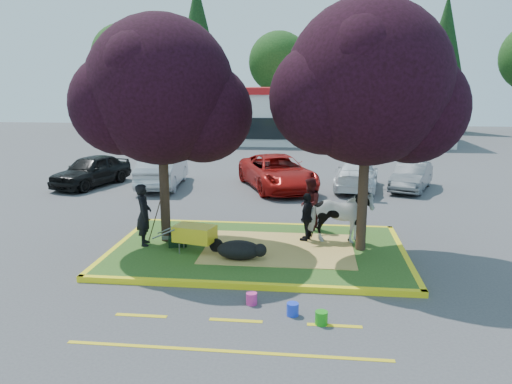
# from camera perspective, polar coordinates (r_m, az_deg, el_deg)

# --- Properties ---
(ground) EXTENTS (90.00, 90.00, 0.00)m
(ground) POSITION_cam_1_polar(r_m,az_deg,el_deg) (14.38, 0.21, -6.96)
(ground) COLOR #424244
(ground) RESTS_ON ground
(median_island) EXTENTS (8.00, 5.00, 0.15)m
(median_island) POSITION_cam_1_polar(r_m,az_deg,el_deg) (14.35, 0.21, -6.67)
(median_island) COLOR #2C531A
(median_island) RESTS_ON ground
(curb_near) EXTENTS (8.30, 0.16, 0.15)m
(curb_near) POSITION_cam_1_polar(r_m,az_deg,el_deg) (11.96, -1.14, -10.68)
(curb_near) COLOR yellow
(curb_near) RESTS_ON ground
(curb_far) EXTENTS (8.30, 0.16, 0.15)m
(curb_far) POSITION_cam_1_polar(r_m,az_deg,el_deg) (16.80, 1.16, -3.82)
(curb_far) COLOR yellow
(curb_far) RESTS_ON ground
(curb_left) EXTENTS (0.16, 5.30, 0.15)m
(curb_left) POSITION_cam_1_polar(r_m,az_deg,el_deg) (15.31, -15.23, -5.89)
(curb_left) COLOR yellow
(curb_left) RESTS_ON ground
(curb_right) EXTENTS (0.16, 5.30, 0.15)m
(curb_right) POSITION_cam_1_polar(r_m,az_deg,el_deg) (14.52, 16.56, -6.98)
(curb_right) COLOR yellow
(curb_right) RESTS_ON ground
(straw_bedding) EXTENTS (4.20, 3.00, 0.01)m
(straw_bedding) POSITION_cam_1_polar(r_m,az_deg,el_deg) (14.28, 2.62, -6.45)
(straw_bedding) COLOR #E8C05F
(straw_bedding) RESTS_ON median_island
(tree_purple_left) EXTENTS (5.06, 4.20, 6.51)m
(tree_purple_left) POSITION_cam_1_polar(r_m,az_deg,el_deg) (14.51, -10.78, 10.58)
(tree_purple_left) COLOR black
(tree_purple_left) RESTS_ON median_island
(tree_purple_right) EXTENTS (5.30, 4.40, 6.82)m
(tree_purple_right) POSITION_cam_1_polar(r_m,az_deg,el_deg) (13.75, 12.75, 11.25)
(tree_purple_right) COLOR black
(tree_purple_right) RESTS_ON median_island
(fire_lane_stripe_a) EXTENTS (1.10, 0.12, 0.01)m
(fire_lane_stripe_a) POSITION_cam_1_polar(r_m,az_deg,el_deg) (10.99, -12.98, -13.60)
(fire_lane_stripe_a) COLOR yellow
(fire_lane_stripe_a) RESTS_ON ground
(fire_lane_stripe_b) EXTENTS (1.10, 0.12, 0.01)m
(fire_lane_stripe_b) POSITION_cam_1_polar(r_m,az_deg,el_deg) (10.54, -2.32, -14.46)
(fire_lane_stripe_b) COLOR yellow
(fire_lane_stripe_b) RESTS_ON ground
(fire_lane_stripe_c) EXTENTS (1.10, 0.12, 0.01)m
(fire_lane_stripe_c) POSITION_cam_1_polar(r_m,az_deg,el_deg) (10.45, 8.97, -14.85)
(fire_lane_stripe_c) COLOR yellow
(fire_lane_stripe_c) RESTS_ON ground
(fire_lane_long) EXTENTS (6.00, 0.10, 0.01)m
(fire_lane_long) POSITION_cam_1_polar(r_m,az_deg,el_deg) (9.49, -3.46, -17.70)
(fire_lane_long) COLOR yellow
(fire_lane_long) RESTS_ON ground
(retail_building) EXTENTS (20.40, 8.40, 4.40)m
(retail_building) POSITION_cam_1_polar(r_m,az_deg,el_deg) (41.55, 7.19, 8.80)
(retail_building) COLOR silver
(retail_building) RESTS_ON ground
(treeline) EXTENTS (46.58, 7.80, 14.63)m
(treeline) POSITION_cam_1_polar(r_m,az_deg,el_deg) (51.19, 6.34, 15.62)
(treeline) COLOR black
(treeline) RESTS_ON ground
(cow) EXTENTS (1.93, 0.92, 1.61)m
(cow) POSITION_cam_1_polar(r_m,az_deg,el_deg) (14.71, 9.45, -2.79)
(cow) COLOR silver
(cow) RESTS_ON median_island
(calf) EXTENTS (1.24, 0.79, 0.51)m
(calf) POSITION_cam_1_polar(r_m,az_deg,el_deg) (13.36, -1.96, -6.64)
(calf) COLOR black
(calf) RESTS_ON median_island
(handler) EXTENTS (0.58, 0.74, 1.79)m
(handler) POSITION_cam_1_polar(r_m,az_deg,el_deg) (14.73, -12.69, -2.54)
(handler) COLOR black
(handler) RESTS_ON median_island
(visitor_a) EXTENTS (0.82, 0.95, 1.69)m
(visitor_a) POSITION_cam_1_polar(r_m,az_deg,el_deg) (15.92, 6.17, -1.39)
(visitor_a) COLOR #421215
(visitor_a) RESTS_ON median_island
(visitor_b) EXTENTS (0.63, 0.92, 1.45)m
(visitor_b) POSITION_cam_1_polar(r_m,az_deg,el_deg) (14.85, 5.87, -2.85)
(visitor_b) COLOR black
(visitor_b) RESTS_ON median_island
(wheelbarrow) EXTENTS (1.98, 0.91, 0.75)m
(wheelbarrow) POSITION_cam_1_polar(r_m,az_deg,el_deg) (13.97, -6.96, -4.77)
(wheelbarrow) COLOR black
(wheelbarrow) RESTS_ON median_island
(gear_bag_dark) EXTENTS (0.59, 0.44, 0.27)m
(gear_bag_dark) POSITION_cam_1_polar(r_m,az_deg,el_deg) (15.08, -8.93, -5.05)
(gear_bag_dark) COLOR black
(gear_bag_dark) RESTS_ON median_island
(gear_bag_green) EXTENTS (0.58, 0.44, 0.27)m
(gear_bag_green) POSITION_cam_1_polar(r_m,az_deg,el_deg) (14.60, -8.95, -5.61)
(gear_bag_green) COLOR black
(gear_bag_green) RESTS_ON median_island
(bucket_green) EXTENTS (0.28, 0.28, 0.28)m
(bucket_green) POSITION_cam_1_polar(r_m,az_deg,el_deg) (10.41, 7.49, -14.08)
(bucket_green) COLOR #1E9E18
(bucket_green) RESTS_ON ground
(bucket_pink) EXTENTS (0.32, 0.32, 0.26)m
(bucket_pink) POSITION_cam_1_polar(r_m,az_deg,el_deg) (11.17, -0.51, -12.08)
(bucket_pink) COLOR #D93088
(bucket_pink) RESTS_ON ground
(bucket_blue) EXTENTS (0.31, 0.31, 0.27)m
(bucket_blue) POSITION_cam_1_polar(r_m,az_deg,el_deg) (10.71, 4.21, -13.22)
(bucket_blue) COLOR blue
(bucket_blue) RESTS_ON ground
(car_black) EXTENTS (2.88, 4.62, 1.47)m
(car_black) POSITION_cam_1_polar(r_m,az_deg,el_deg) (24.66, -18.30, 2.34)
(car_black) COLOR black
(car_black) RESTS_ON ground
(car_silver) EXTENTS (2.10, 4.88, 1.56)m
(car_silver) POSITION_cam_1_polar(r_m,az_deg,el_deg) (23.66, -10.62, 2.48)
(car_silver) COLOR #A9ACB1
(car_silver) RESTS_ON ground
(car_red) EXTENTS (4.41, 6.08, 1.54)m
(car_red) POSITION_cam_1_polar(r_m,az_deg,el_deg) (22.80, 2.46, 2.28)
(car_red) COLOR #A5110D
(car_red) RESTS_ON ground
(car_white) EXTENTS (2.46, 4.71, 1.30)m
(car_white) POSITION_cam_1_polar(r_m,az_deg,el_deg) (23.15, 11.43, 1.90)
(car_white) COLOR white
(car_white) RESTS_ON ground
(car_grey) EXTENTS (2.58, 4.00, 1.25)m
(car_grey) POSITION_cam_1_polar(r_m,az_deg,el_deg) (23.66, 17.35, 1.73)
(car_grey) COLOR slate
(car_grey) RESTS_ON ground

